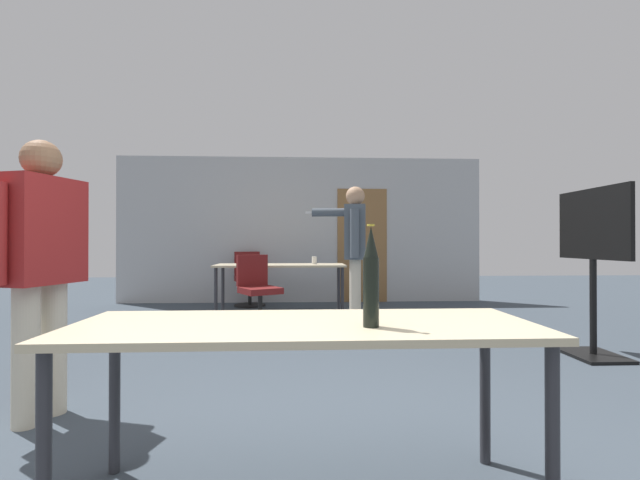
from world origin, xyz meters
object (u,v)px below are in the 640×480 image
at_px(office_chair_near_pushed, 249,281).
at_px(beer_bottle, 371,278).
at_px(tv_screen, 593,255).
at_px(person_far_watching, 39,252).
at_px(office_chair_far_right, 258,292).
at_px(person_right_polo, 354,242).
at_px(drink_cup, 314,260).

height_order(office_chair_near_pushed, beer_bottle, beer_bottle).
relative_size(tv_screen, person_far_watching, 0.93).
distance_m(person_far_watching, office_chair_near_pushed, 4.76).
relative_size(person_far_watching, office_chair_far_right, 1.87).
xyz_separation_m(person_far_watching, office_chair_near_pushed, (0.73, 4.67, -0.59)).
relative_size(person_right_polo, office_chair_near_pushed, 1.95).
height_order(office_chair_far_right, beer_bottle, beer_bottle).
relative_size(tv_screen, office_chair_near_pushed, 1.73).
bearing_deg(office_chair_far_right, beer_bottle, 71.91).
bearing_deg(office_chair_far_right, office_chair_near_pushed, -109.12).
distance_m(tv_screen, drink_cup, 3.66).
bearing_deg(drink_cup, person_far_watching, -115.32).
bearing_deg(beer_bottle, drink_cup, 90.55).
bearing_deg(person_right_polo, tv_screen, -116.76).
distance_m(person_right_polo, office_chair_far_right, 1.44).
relative_size(tv_screen, beer_bottle, 3.93).
bearing_deg(office_chair_near_pushed, person_right_polo, 111.14).
xyz_separation_m(tv_screen, person_far_watching, (-4.35, -1.21, 0.06)).
xyz_separation_m(person_right_polo, drink_cup, (-0.46, 1.13, -0.27)).
xyz_separation_m(tv_screen, drink_cup, (-2.53, 2.64, -0.16)).
bearing_deg(drink_cup, office_chair_near_pushed, 142.91).
distance_m(person_far_watching, drink_cup, 4.26).
distance_m(tv_screen, beer_bottle, 3.34).
xyz_separation_m(person_far_watching, drink_cup, (1.82, 3.85, -0.21)).
xyz_separation_m(tv_screen, beer_bottle, (-2.49, -2.22, -0.02)).
xyz_separation_m(person_far_watching, beer_bottle, (1.87, -1.02, -0.08)).
height_order(tv_screen, office_chair_far_right, tv_screen).
relative_size(office_chair_near_pushed, drink_cup, 7.83).
xyz_separation_m(tv_screen, person_right_polo, (-2.07, 1.50, 0.12)).
bearing_deg(beer_bottle, office_chair_near_pushed, 101.28).
distance_m(office_chair_far_right, drink_cup, 1.20).
bearing_deg(tv_screen, drink_cup, -136.16).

